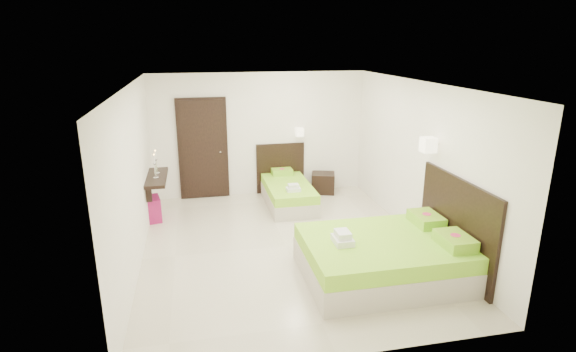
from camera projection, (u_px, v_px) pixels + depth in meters
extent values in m
plane|color=beige|center=(286.00, 246.00, 7.32)|extent=(5.50, 5.50, 0.00)
cube|color=beige|center=(288.00, 198.00, 9.12)|extent=(0.87, 1.75, 0.28)
cube|color=#7FD121|center=(288.00, 188.00, 9.06)|extent=(0.87, 1.73, 0.17)
cube|color=black|center=(280.00, 168.00, 9.79)|extent=(1.05, 0.05, 1.09)
cube|color=#87C624|center=(282.00, 172.00, 9.63)|extent=(0.44, 0.30, 0.12)
cylinder|color=#E93665|center=(282.00, 169.00, 9.61)|extent=(0.10, 0.10, 0.00)
cube|color=white|center=(293.00, 189.00, 8.57)|extent=(0.26, 0.19, 0.07)
cube|color=white|center=(293.00, 186.00, 8.55)|extent=(0.20, 0.14, 0.07)
cube|color=white|center=(299.00, 132.00, 9.50)|extent=(0.16, 0.16, 0.17)
cylinder|color=#2D2116|center=(299.00, 131.00, 9.57)|extent=(0.03, 0.16, 0.03)
cube|color=beige|center=(383.00, 265.00, 6.32)|extent=(2.22, 1.66, 0.35)
cube|color=#7FD121|center=(384.00, 247.00, 6.24)|extent=(2.19, 1.65, 0.22)
cube|color=black|center=(456.00, 225.00, 6.39)|extent=(0.05, 1.88, 1.39)
cube|color=#87C624|center=(455.00, 241.00, 5.99)|extent=(0.38, 0.55, 0.16)
cylinder|color=#E93665|center=(456.00, 235.00, 5.96)|extent=(0.13, 0.13, 0.00)
cube|color=#87C624|center=(426.00, 219.00, 6.71)|extent=(0.38, 0.55, 0.16)
cylinder|color=#E93665|center=(427.00, 214.00, 6.69)|extent=(0.13, 0.13, 0.00)
cube|color=white|center=(343.00, 240.00, 6.08)|extent=(0.24, 0.33, 0.09)
cube|color=white|center=(343.00, 234.00, 6.05)|extent=(0.18, 0.25, 0.09)
cube|color=white|center=(428.00, 145.00, 6.71)|extent=(0.20, 0.20, 0.22)
cylinder|color=#2D2116|center=(433.00, 145.00, 6.73)|extent=(0.16, 0.03, 0.03)
cube|color=black|center=(323.00, 183.00, 9.85)|extent=(0.60, 0.56, 0.44)
cube|color=#92134F|center=(148.00, 209.00, 8.29)|extent=(0.52, 0.52, 0.45)
cube|color=black|center=(203.00, 149.00, 9.32)|extent=(1.02, 0.06, 2.14)
cube|color=black|center=(203.00, 150.00, 9.29)|extent=(0.88, 0.04, 2.06)
cylinder|color=silver|center=(220.00, 152.00, 9.34)|extent=(0.03, 0.10, 0.03)
cube|color=black|center=(157.00, 178.00, 8.17)|extent=(0.35, 1.20, 0.06)
cube|color=black|center=(149.00, 194.00, 7.77)|extent=(0.10, 0.04, 0.30)
cube|color=black|center=(153.00, 179.00, 8.62)|extent=(0.10, 0.04, 0.30)
cylinder|color=silver|center=(156.00, 178.00, 8.02)|extent=(0.10, 0.10, 0.02)
cylinder|color=silver|center=(155.00, 171.00, 7.99)|extent=(0.02, 0.02, 0.22)
cone|color=silver|center=(155.00, 164.00, 7.95)|extent=(0.07, 0.07, 0.04)
cylinder|color=white|center=(154.00, 159.00, 7.92)|extent=(0.02, 0.02, 0.15)
sphere|color=#FFB23F|center=(154.00, 154.00, 7.90)|extent=(0.02, 0.02, 0.02)
cylinder|color=silver|center=(157.00, 173.00, 8.30)|extent=(0.10, 0.10, 0.02)
cylinder|color=silver|center=(157.00, 167.00, 8.27)|extent=(0.02, 0.02, 0.22)
cone|color=silver|center=(156.00, 160.00, 8.23)|extent=(0.07, 0.07, 0.04)
cylinder|color=white|center=(155.00, 155.00, 8.20)|extent=(0.02, 0.02, 0.15)
sphere|color=#FFB23F|center=(155.00, 151.00, 8.18)|extent=(0.02, 0.02, 0.02)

